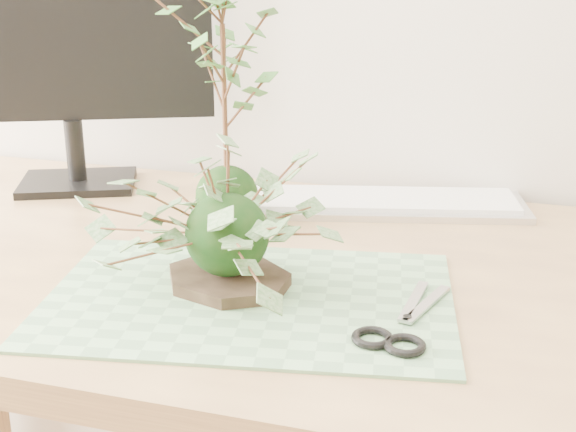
# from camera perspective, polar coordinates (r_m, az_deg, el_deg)

# --- Properties ---
(desk) EXTENTS (1.60, 0.70, 0.74)m
(desk) POSITION_cam_1_polar(r_m,az_deg,el_deg) (1.09, -0.63, -7.59)
(desk) COLOR tan
(desk) RESTS_ON ground_plane
(cutting_mat) EXTENTS (0.52, 0.39, 0.00)m
(cutting_mat) POSITION_cam_1_polar(r_m,az_deg,el_deg) (0.95, -2.76, -5.88)
(cutting_mat) COLOR #5E8D62
(cutting_mat) RESTS_ON desk
(stone_dish) EXTENTS (0.20, 0.20, 0.01)m
(stone_dish) POSITION_cam_1_polar(r_m,az_deg,el_deg) (0.98, -4.27, -4.51)
(stone_dish) COLOR black
(stone_dish) RESTS_ON cutting_mat
(ivy_kokedama) EXTENTS (0.34, 0.34, 0.20)m
(ivy_kokedama) POSITION_cam_1_polar(r_m,az_deg,el_deg) (0.94, -4.43, 1.38)
(ivy_kokedama) COLOR black
(ivy_kokedama) RESTS_ON stone_dish
(maple_kokedama) EXTENTS (0.22, 0.22, 0.39)m
(maple_kokedama) POSITION_cam_1_polar(r_m,az_deg,el_deg) (1.12, -4.66, 12.31)
(maple_kokedama) COLOR black
(maple_kokedama) RESTS_ON desk
(keyboard) EXTENTS (0.49, 0.25, 0.02)m
(keyboard) POSITION_cam_1_polar(r_m,az_deg,el_deg) (1.27, 6.19, 0.96)
(keyboard) COLOR silver
(keyboard) RESTS_ON desk
(monitor) EXTENTS (0.44, 0.21, 0.41)m
(monitor) POSITION_cam_1_polar(r_m,az_deg,el_deg) (1.37, -15.38, 11.74)
(monitor) COLOR black
(monitor) RESTS_ON desk
(scissors) EXTENTS (0.09, 0.19, 0.01)m
(scissors) POSITION_cam_1_polar(r_m,az_deg,el_deg) (0.87, 8.00, -8.24)
(scissors) COLOR #9B9B9D
(scissors) RESTS_ON cutting_mat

